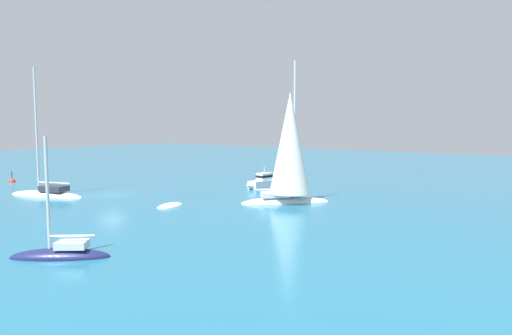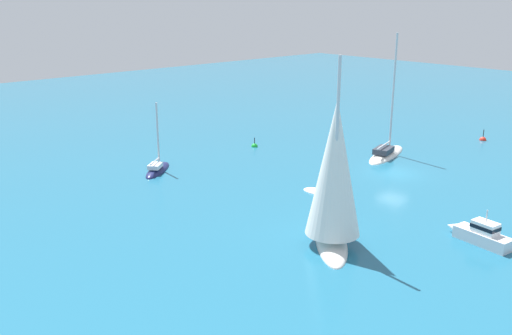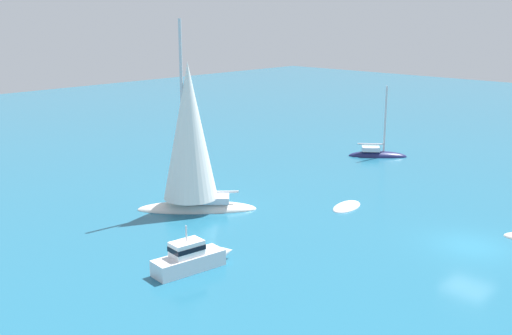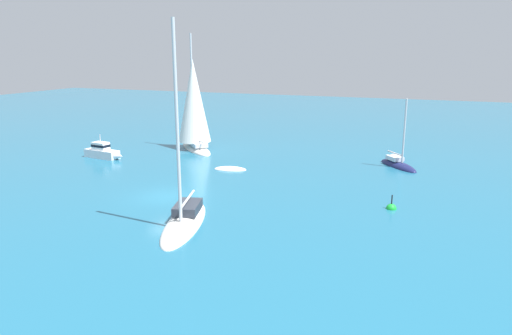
{
  "view_description": "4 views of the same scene",
  "coord_description": "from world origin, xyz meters",
  "px_view_note": "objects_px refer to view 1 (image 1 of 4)",
  "views": [
    {
      "loc": [
        -28.03,
        -37.33,
        6.84
      ],
      "look_at": [
        4.76,
        -13.36,
        2.98
      ],
      "focal_mm": 33.69,
      "sensor_mm": 36.0,
      "label": 1
    },
    {
      "loc": [
        27.45,
        -41.54,
        15.07
      ],
      "look_at": [
        -2.46,
        -14.41,
        2.89
      ],
      "focal_mm": 39.78,
      "sensor_mm": 36.0,
      "label": 2
    },
    {
      "loc": [
        30.68,
        13.03,
        12.33
      ],
      "look_at": [
        1.37,
        -14.71,
        2.07
      ],
      "focal_mm": 43.28,
      "sensor_mm": 36.0,
      "label": 3
    },
    {
      "loc": [
        -17.57,
        27.63,
        10.09
      ],
      "look_at": [
        -5.56,
        -3.38,
        1.85
      ],
      "focal_mm": 32.94,
      "sensor_mm": 36.0,
      "label": 4
    }
  ],
  "objects_px": {
    "ketch": "(289,151)",
    "powerboat": "(262,182)",
    "sailboat": "(61,255)",
    "skiff": "(170,206)",
    "mooring_buoy": "(12,182)",
    "yacht": "(47,194)"
  },
  "relations": [
    {
      "from": "sailboat",
      "to": "skiff",
      "type": "bearing_deg",
      "value": -103.35
    },
    {
      "from": "ketch",
      "to": "mooring_buoy",
      "type": "height_order",
      "value": "ketch"
    },
    {
      "from": "skiff",
      "to": "mooring_buoy",
      "type": "height_order",
      "value": "mooring_buoy"
    },
    {
      "from": "skiff",
      "to": "sailboat",
      "type": "bearing_deg",
      "value": -164.58
    },
    {
      "from": "ketch",
      "to": "powerboat",
      "type": "bearing_deg",
      "value": 94.04
    },
    {
      "from": "powerboat",
      "to": "sailboat",
      "type": "distance_m",
      "value": 27.89
    },
    {
      "from": "sailboat",
      "to": "mooring_buoy",
      "type": "relative_size",
      "value": 4.21
    },
    {
      "from": "ketch",
      "to": "powerboat",
      "type": "height_order",
      "value": "ketch"
    },
    {
      "from": "yacht",
      "to": "mooring_buoy",
      "type": "relative_size",
      "value": 7.83
    },
    {
      "from": "yacht",
      "to": "sailboat",
      "type": "xyz_separation_m",
      "value": [
        -10.74,
        -19.67,
        -0.1
      ]
    },
    {
      "from": "sailboat",
      "to": "powerboat",
      "type": "bearing_deg",
      "value": -114.66
    },
    {
      "from": "powerboat",
      "to": "sailboat",
      "type": "bearing_deg",
      "value": 21.22
    },
    {
      "from": "yacht",
      "to": "mooring_buoy",
      "type": "bearing_deg",
      "value": -31.08
    },
    {
      "from": "yacht",
      "to": "mooring_buoy",
      "type": "xyz_separation_m",
      "value": [
        3.43,
        13.07,
        -0.22
      ]
    },
    {
      "from": "sailboat",
      "to": "yacht",
      "type": "bearing_deg",
      "value": -67.24
    },
    {
      "from": "ketch",
      "to": "sailboat",
      "type": "relative_size",
      "value": 1.87
    },
    {
      "from": "powerboat",
      "to": "sailboat",
      "type": "height_order",
      "value": "sailboat"
    },
    {
      "from": "ketch",
      "to": "sailboat",
      "type": "distance_m",
      "value": 21.3
    },
    {
      "from": "yacht",
      "to": "ketch",
      "type": "height_order",
      "value": "ketch"
    },
    {
      "from": "skiff",
      "to": "mooring_buoy",
      "type": "distance_m",
      "value": 26.3
    },
    {
      "from": "powerboat",
      "to": "mooring_buoy",
      "type": "bearing_deg",
      "value": -56.38
    },
    {
      "from": "powerboat",
      "to": "skiff",
      "type": "relative_size",
      "value": 1.51
    }
  ]
}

